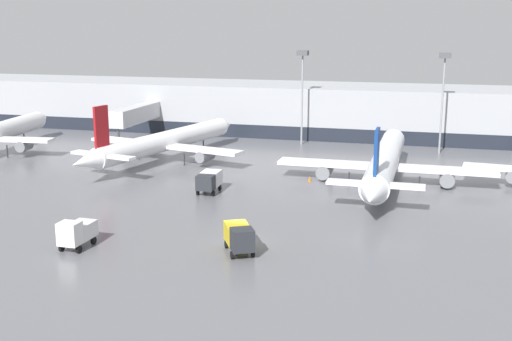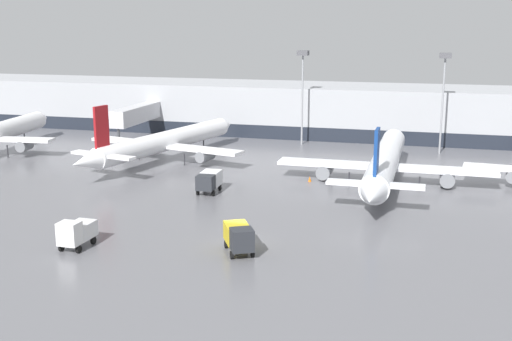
{
  "view_description": "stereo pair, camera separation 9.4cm",
  "coord_description": "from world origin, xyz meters",
  "px_view_note": "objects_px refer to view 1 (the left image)",
  "views": [
    {
      "loc": [
        16.35,
        -54.51,
        20.01
      ],
      "look_at": [
        -3.12,
        16.78,
        3.0
      ],
      "focal_mm": 45.0,
      "sensor_mm": 36.0,
      "label": 1
    },
    {
      "loc": [
        16.44,
        -54.48,
        20.01
      ],
      "look_at": [
        -3.12,
        16.78,
        3.0
      ],
      "focal_mm": 45.0,
      "sensor_mm": 36.0,
      "label": 2
    }
  ],
  "objects_px": {
    "service_truck_1": "(239,236)",
    "service_truck_3": "(209,180)",
    "parked_jet_3": "(385,162)",
    "apron_light_mast_0": "(444,73)",
    "traffic_cone_1": "(310,179)",
    "parked_jet_2": "(164,142)",
    "service_truck_0": "(77,232)",
    "apron_light_mast_1": "(302,69)"
  },
  "relations": [
    {
      "from": "traffic_cone_1",
      "to": "apron_light_mast_0",
      "type": "relative_size",
      "value": 0.05
    },
    {
      "from": "parked_jet_2",
      "to": "apron_light_mast_0",
      "type": "bearing_deg",
      "value": -53.15
    },
    {
      "from": "parked_jet_3",
      "to": "service_truck_3",
      "type": "bearing_deg",
      "value": 117.69
    },
    {
      "from": "traffic_cone_1",
      "to": "apron_light_mast_1",
      "type": "relative_size",
      "value": 0.05
    },
    {
      "from": "parked_jet_2",
      "to": "apron_light_mast_0",
      "type": "height_order",
      "value": "apron_light_mast_0"
    },
    {
      "from": "parked_jet_2",
      "to": "service_truck_0",
      "type": "xyz_separation_m",
      "value": [
        7.29,
        -36.87,
        -1.44
      ]
    },
    {
      "from": "service_truck_0",
      "to": "service_truck_1",
      "type": "relative_size",
      "value": 0.81
    },
    {
      "from": "parked_jet_3",
      "to": "service_truck_3",
      "type": "relative_size",
      "value": 8.89
    },
    {
      "from": "parked_jet_3",
      "to": "traffic_cone_1",
      "type": "relative_size",
      "value": 56.43
    },
    {
      "from": "parked_jet_2",
      "to": "traffic_cone_1",
      "type": "xyz_separation_m",
      "value": [
        23.08,
        -6.46,
        -2.62
      ]
    },
    {
      "from": "parked_jet_3",
      "to": "service_truck_3",
      "type": "height_order",
      "value": "parked_jet_3"
    },
    {
      "from": "parked_jet_3",
      "to": "apron_light_mast_1",
      "type": "bearing_deg",
      "value": 33.44
    },
    {
      "from": "service_truck_0",
      "to": "traffic_cone_1",
      "type": "height_order",
      "value": "service_truck_0"
    },
    {
      "from": "parked_jet_2",
      "to": "apron_light_mast_1",
      "type": "xyz_separation_m",
      "value": [
        16.85,
        19.15,
        9.61
      ]
    },
    {
      "from": "service_truck_1",
      "to": "apron_light_mast_0",
      "type": "height_order",
      "value": "apron_light_mast_0"
    },
    {
      "from": "service_truck_3",
      "to": "apron_light_mast_0",
      "type": "bearing_deg",
      "value": 138.16
    },
    {
      "from": "parked_jet_3",
      "to": "apron_light_mast_0",
      "type": "relative_size",
      "value": 2.56
    },
    {
      "from": "service_truck_1",
      "to": "traffic_cone_1",
      "type": "xyz_separation_m",
      "value": [
        1.21,
        27.65,
        -1.19
      ]
    },
    {
      "from": "parked_jet_3",
      "to": "traffic_cone_1",
      "type": "bearing_deg",
      "value": 101.05
    },
    {
      "from": "parked_jet_2",
      "to": "service_truck_0",
      "type": "relative_size",
      "value": 9.21
    },
    {
      "from": "parked_jet_2",
      "to": "traffic_cone_1",
      "type": "height_order",
      "value": "parked_jet_2"
    },
    {
      "from": "parked_jet_3",
      "to": "service_truck_1",
      "type": "distance_m",
      "value": 31.3
    },
    {
      "from": "service_truck_3",
      "to": "traffic_cone_1",
      "type": "height_order",
      "value": "service_truck_3"
    },
    {
      "from": "parked_jet_2",
      "to": "apron_light_mast_0",
      "type": "distance_m",
      "value": 43.96
    },
    {
      "from": "traffic_cone_1",
      "to": "apron_light_mast_1",
      "type": "bearing_deg",
      "value": 103.68
    },
    {
      "from": "service_truck_1",
      "to": "service_truck_3",
      "type": "bearing_deg",
      "value": 178.48
    },
    {
      "from": "service_truck_3",
      "to": "apron_light_mast_1",
      "type": "xyz_separation_m",
      "value": [
        4.49,
        34.25,
        11.03
      ]
    },
    {
      "from": "parked_jet_2",
      "to": "service_truck_3",
      "type": "bearing_deg",
      "value": -127.33
    },
    {
      "from": "traffic_cone_1",
      "to": "parked_jet_2",
      "type": "bearing_deg",
      "value": 164.37
    },
    {
      "from": "service_truck_0",
      "to": "service_truck_3",
      "type": "relative_size",
      "value": 0.9
    },
    {
      "from": "service_truck_0",
      "to": "service_truck_1",
      "type": "distance_m",
      "value": 14.85
    },
    {
      "from": "parked_jet_2",
      "to": "parked_jet_3",
      "type": "xyz_separation_m",
      "value": [
        32.44,
        -4.67,
        -0.25
      ]
    },
    {
      "from": "service_truck_3",
      "to": "apron_light_mast_1",
      "type": "bearing_deg",
      "value": 170.67
    },
    {
      "from": "traffic_cone_1",
      "to": "apron_light_mast_0",
      "type": "distance_m",
      "value": 31.12
    },
    {
      "from": "apron_light_mast_1",
      "to": "service_truck_1",
      "type": "bearing_deg",
      "value": -84.61
    },
    {
      "from": "parked_jet_2",
      "to": "service_truck_1",
      "type": "bearing_deg",
      "value": -133.95
    },
    {
      "from": "parked_jet_3",
      "to": "apron_light_mast_0",
      "type": "distance_m",
      "value": 24.86
    },
    {
      "from": "service_truck_0",
      "to": "apron_light_mast_0",
      "type": "relative_size",
      "value": 0.26
    },
    {
      "from": "parked_jet_3",
      "to": "traffic_cone_1",
      "type": "xyz_separation_m",
      "value": [
        -9.36,
        -1.79,
        -2.36
      ]
    },
    {
      "from": "service_truck_1",
      "to": "service_truck_3",
      "type": "distance_m",
      "value": 21.26
    },
    {
      "from": "parked_jet_3",
      "to": "service_truck_0",
      "type": "bearing_deg",
      "value": 142.24
    },
    {
      "from": "service_truck_3",
      "to": "parked_jet_2",
      "type": "bearing_deg",
      "value": -142.57
    }
  ]
}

